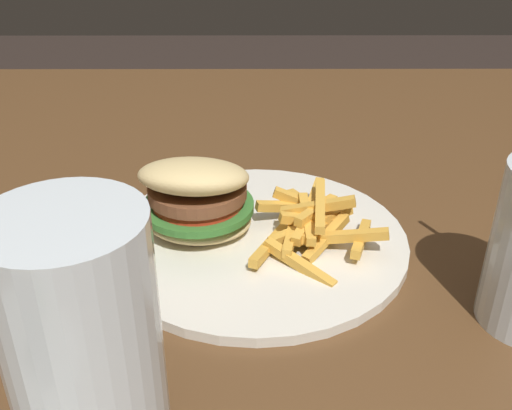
% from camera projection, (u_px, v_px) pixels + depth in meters
% --- Properties ---
extents(meal_plate_near, '(0.30, 0.30, 0.10)m').
position_uv_depth(meal_plate_near, '(235.00, 220.00, 0.58)').
color(meal_plate_near, silver).
rests_on(meal_plate_near, dining_table).
extents(beer_glass, '(0.09, 0.09, 0.17)m').
position_uv_depth(beer_glass, '(83.00, 343.00, 0.35)').
color(beer_glass, silver).
rests_on(beer_glass, dining_table).
extents(spoon, '(0.07, 0.18, 0.02)m').
position_uv_depth(spoon, '(26.00, 281.00, 0.53)').
color(spoon, silver).
rests_on(spoon, dining_table).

